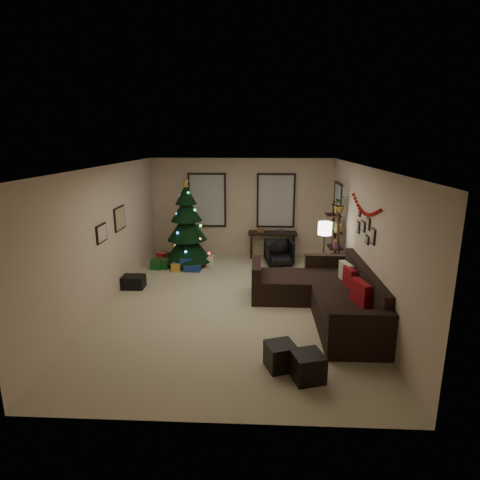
% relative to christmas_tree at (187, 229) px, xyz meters
% --- Properties ---
extents(floor, '(7.00, 7.00, 0.00)m').
position_rel_christmas_tree_xyz_m(floor, '(1.35, -2.45, -0.94)').
color(floor, '#BDB18F').
rests_on(floor, ground).
extents(ceiling, '(7.00, 7.00, 0.00)m').
position_rel_christmas_tree_xyz_m(ceiling, '(1.35, -2.45, 1.76)').
color(ceiling, white).
rests_on(ceiling, floor).
extents(wall_back, '(5.00, 0.00, 5.00)m').
position_rel_christmas_tree_xyz_m(wall_back, '(1.35, 1.05, 0.41)').
color(wall_back, beige).
rests_on(wall_back, floor).
extents(wall_front, '(5.00, 0.00, 5.00)m').
position_rel_christmas_tree_xyz_m(wall_front, '(1.35, -5.95, 0.41)').
color(wall_front, beige).
rests_on(wall_front, floor).
extents(wall_left, '(0.00, 7.00, 7.00)m').
position_rel_christmas_tree_xyz_m(wall_left, '(-1.15, -2.45, 0.41)').
color(wall_left, beige).
rests_on(wall_left, floor).
extents(wall_right, '(0.00, 7.00, 7.00)m').
position_rel_christmas_tree_xyz_m(wall_right, '(3.85, -2.45, 0.41)').
color(wall_right, beige).
rests_on(wall_right, floor).
extents(window_back_left, '(1.05, 0.06, 1.50)m').
position_rel_christmas_tree_xyz_m(window_back_left, '(0.40, 1.02, 0.61)').
color(window_back_left, '#728CB2').
rests_on(window_back_left, wall_back).
extents(window_back_right, '(1.05, 0.06, 1.50)m').
position_rel_christmas_tree_xyz_m(window_back_right, '(2.30, 1.02, 0.61)').
color(window_back_right, '#728CB2').
rests_on(window_back_right, wall_back).
extents(window_right_wall, '(0.06, 0.90, 1.30)m').
position_rel_christmas_tree_xyz_m(window_right_wall, '(3.82, 0.10, 0.56)').
color(window_right_wall, '#728CB2').
rests_on(window_right_wall, wall_right).
extents(christmas_tree, '(1.23, 1.23, 2.28)m').
position_rel_christmas_tree_xyz_m(christmas_tree, '(0.00, 0.00, 0.00)').
color(christmas_tree, black).
rests_on(christmas_tree, floor).
extents(presents, '(1.52, 1.01, 0.30)m').
position_rel_christmas_tree_xyz_m(presents, '(-0.09, -0.22, -0.83)').
color(presents, maroon).
rests_on(presents, floor).
extents(sofa, '(2.19, 3.15, 0.94)m').
position_rel_christmas_tree_xyz_m(sofa, '(3.15, -2.78, -0.63)').
color(sofa, black).
rests_on(sofa, floor).
extents(pillow_red_a, '(0.24, 0.52, 0.50)m').
position_rel_christmas_tree_xyz_m(pillow_red_a, '(3.56, -3.55, -0.30)').
color(pillow_red_a, maroon).
rests_on(pillow_red_a, sofa).
extents(pillow_red_b, '(0.18, 0.42, 0.40)m').
position_rel_christmas_tree_xyz_m(pillow_red_b, '(3.56, -2.69, -0.30)').
color(pillow_red_b, maroon).
rests_on(pillow_red_b, sofa).
extents(pillow_cream, '(0.22, 0.44, 0.43)m').
position_rel_christmas_tree_xyz_m(pillow_cream, '(3.56, -2.38, -0.31)').
color(pillow_cream, beige).
rests_on(pillow_cream, sofa).
extents(ottoman_near, '(0.50, 0.50, 0.37)m').
position_rel_christmas_tree_xyz_m(ottoman_near, '(2.17, -4.76, -0.76)').
color(ottoman_near, black).
rests_on(ottoman_near, floor).
extents(ottoman_far, '(0.50, 0.50, 0.38)m').
position_rel_christmas_tree_xyz_m(ottoman_far, '(2.53, -5.02, -0.75)').
color(ottoman_far, black).
rests_on(ottoman_far, floor).
extents(desk, '(1.32, 0.47, 0.71)m').
position_rel_christmas_tree_xyz_m(desk, '(2.22, 0.77, -0.31)').
color(desk, black).
rests_on(desk, floor).
extents(desk_chair, '(0.72, 0.69, 0.65)m').
position_rel_christmas_tree_xyz_m(desk_chair, '(2.38, 0.12, -0.62)').
color(desk_chair, black).
rests_on(desk_chair, floor).
extents(bookshelf, '(0.30, 0.51, 1.73)m').
position_rel_christmas_tree_xyz_m(bookshelf, '(3.65, -0.76, -0.11)').
color(bookshelf, black).
rests_on(bookshelf, floor).
extents(potted_plant, '(0.57, 0.53, 0.53)m').
position_rel_christmas_tree_xyz_m(potted_plant, '(3.65, -0.91, 0.89)').
color(potted_plant, '#4C4C4C').
rests_on(potted_plant, bookshelf).
extents(floor_lamp, '(0.30, 0.30, 1.42)m').
position_rel_christmas_tree_xyz_m(floor_lamp, '(3.30, -1.23, 0.24)').
color(floor_lamp, black).
rests_on(floor_lamp, floor).
extents(art_map, '(0.04, 0.60, 0.50)m').
position_rel_christmas_tree_xyz_m(art_map, '(-1.13, -1.69, 0.61)').
color(art_map, black).
rests_on(art_map, wall_left).
extents(art_abstract, '(0.04, 0.45, 0.35)m').
position_rel_christmas_tree_xyz_m(art_abstract, '(-1.13, -2.71, 0.52)').
color(art_abstract, black).
rests_on(art_abstract, wall_left).
extents(gallery, '(0.03, 1.25, 0.54)m').
position_rel_christmas_tree_xyz_m(gallery, '(3.83, -2.52, 0.63)').
color(gallery, black).
rests_on(gallery, wall_right).
extents(garland, '(0.08, 1.90, 0.30)m').
position_rel_christmas_tree_xyz_m(garland, '(3.80, -2.48, 1.03)').
color(garland, '#A5140C').
rests_on(garland, wall_right).
extents(stocking_left, '(0.20, 0.05, 0.36)m').
position_rel_christmas_tree_xyz_m(stocking_left, '(1.21, 1.13, 0.60)').
color(stocking_left, '#990F0C').
rests_on(stocking_left, wall_back).
extents(stocking_right, '(0.20, 0.05, 0.36)m').
position_rel_christmas_tree_xyz_m(stocking_right, '(1.54, 1.12, 0.50)').
color(stocking_right, '#990F0C').
rests_on(stocking_right, wall_back).
extents(storage_bin, '(0.56, 0.37, 0.28)m').
position_rel_christmas_tree_xyz_m(storage_bin, '(-0.94, -1.74, -0.81)').
color(storage_bin, black).
rests_on(storage_bin, floor).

